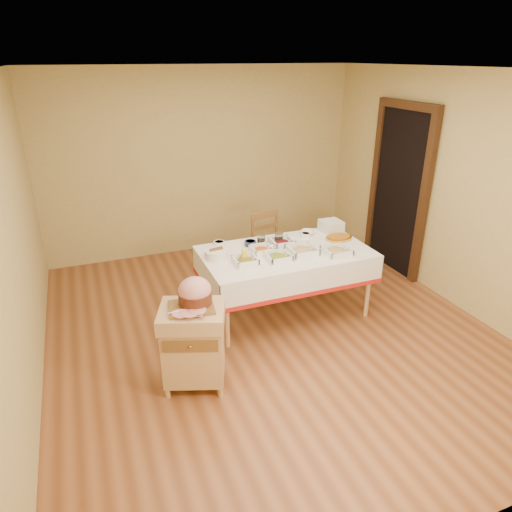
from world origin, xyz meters
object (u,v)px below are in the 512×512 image
Objects in this scene: dining_chair at (270,248)px; bread_basket at (216,254)px; ham_on_board at (194,294)px; dining_table at (285,264)px; brass_platter at (339,238)px; preserve_jar_left at (261,241)px; plate_stack at (331,226)px; mustard_bottle at (244,255)px; preserve_jar_right at (279,239)px; butcher_cart at (194,342)px.

bread_basket is at bearing -144.36° from dining_chair.
ham_on_board is 1.63× the size of bread_basket.
brass_platter is (0.71, 0.08, 0.18)m from dining_table.
plate_stack is (0.94, 0.10, 0.01)m from preserve_jar_left.
dining_table is 7.59× the size of plate_stack.
ham_on_board reaches higher than mustard_bottle.
preserve_jar_right is 0.40× the size of brass_platter.
preserve_jar_right is at bearing -103.66° from dining_chair.
plate_stack reaches higher than brass_platter.
bread_basket is (-0.89, -0.64, 0.33)m from dining_chair.
preserve_jar_left is 0.20m from preserve_jar_right.
butcher_cart is 0.45m from ham_on_board.
mustard_bottle is at bearing -40.65° from bread_basket.
dining_chair is 1.14m from bread_basket.
dining_chair reaches higher than dining_table.
ham_on_board is 1.49m from preserve_jar_left.
preserve_jar_left is at bearing 169.42° from brass_platter.
preserve_jar_left is at bearing -174.17° from plate_stack.
ham_on_board reaches higher than bread_basket.
preserve_jar_right is at bearing -169.07° from plate_stack.
preserve_jar_left reaches higher than dining_table.
ham_on_board is 1.00m from mustard_bottle.
brass_platter is at bearing -0.39° from bread_basket.
preserve_jar_right is (-0.13, -0.53, 0.34)m from dining_chair.
ham_on_board is at bearing -134.11° from preserve_jar_left.
preserve_jar_right is 0.52× the size of bread_basket.
brass_platter reaches higher than butcher_cart.
bread_basket is at bearing -171.88° from preserve_jar_right.
mustard_bottle reaches higher than dining_chair.
mustard_bottle is 0.72× the size of bread_basket.
ham_on_board reaches higher than dining_chair.
ham_on_board is (-1.22, -0.82, 0.28)m from dining_table.
mustard_bottle is at bearing -171.19° from brass_platter.
dining_table is 0.30m from preserve_jar_right.
preserve_jar_left is at bearing 15.46° from bread_basket.
preserve_jar_left is at bearing 126.44° from dining_table.
dining_chair is at bearing 131.54° from brass_platter.
ham_on_board is 1.65× the size of plate_stack.
dining_table is 0.79m from bread_basket.
dining_table is at bearing -92.39° from preserve_jar_right.
preserve_jar_right is (0.19, -0.05, 0.00)m from preserve_jar_left.
dining_chair reaches higher than butcher_cart.
brass_platter is at bearing 6.62° from dining_table.
preserve_jar_left is (-0.32, -0.48, 0.33)m from dining_chair.
mustard_bottle is at bearing -133.08° from preserve_jar_left.
dining_table is 15.17× the size of preserve_jar_left.
preserve_jar_right is 0.61m from mustard_bottle.
brass_platter is (0.57, -0.65, 0.30)m from dining_chair.
dining_chair is (1.40, 1.58, 0.04)m from butcher_cart.
mustard_bottle is (-0.66, -0.84, 0.36)m from dining_chair.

